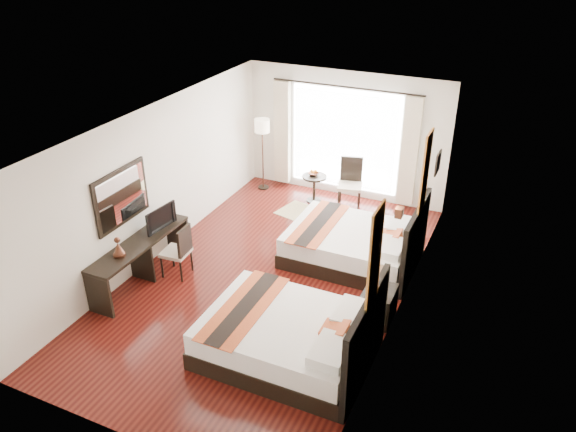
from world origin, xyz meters
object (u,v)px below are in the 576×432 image
at_px(nightstand, 379,305).
at_px(side_table, 314,189).
at_px(table_lamp, 382,276).
at_px(desk_chair, 178,260).
at_px(bed_near, 292,336).
at_px(bed_far, 356,244).
at_px(window_chair, 350,193).
at_px(console_desk, 142,261).
at_px(vase, 375,294).
at_px(floor_lamp, 262,130).
at_px(fruit_bowl, 313,174).
at_px(television, 158,217).

height_order(nightstand, side_table, side_table).
relative_size(table_lamp, desk_chair, 0.40).
distance_m(table_lamp, side_table, 4.18).
height_order(bed_near, desk_chair, bed_near).
bearing_deg(bed_far, window_chair, 111.93).
xyz_separation_m(table_lamp, window_chair, (-1.66, 3.43, -0.43)).
distance_m(console_desk, side_table, 4.33).
height_order(bed_near, bed_far, bed_near).
relative_size(bed_near, side_table, 3.85).
height_order(vase, desk_chair, desk_chair).
bearing_deg(nightstand, floor_lamp, 136.66).
xyz_separation_m(table_lamp, desk_chair, (-3.54, -0.31, -0.47)).
distance_m(table_lamp, console_desk, 4.08).
height_order(nightstand, floor_lamp, floor_lamp).
distance_m(table_lamp, floor_lamp, 5.20).
height_order(console_desk, floor_lamp, floor_lamp).
bearing_deg(fruit_bowl, vase, -55.56).
relative_size(table_lamp, television, 0.53).
distance_m(table_lamp, desk_chair, 3.58).
height_order(console_desk, window_chair, window_chair).
distance_m(bed_near, console_desk, 3.20).
bearing_deg(fruit_bowl, floor_lamp, 174.54).
bearing_deg(desk_chair, nightstand, 179.51).
xyz_separation_m(television, fruit_bowl, (1.49, 3.53, -0.32)).
xyz_separation_m(vase, window_chair, (-1.64, 3.65, -0.23)).
bearing_deg(side_table, vase, -55.75).
distance_m(desk_chair, floor_lamp, 3.99).
bearing_deg(nightstand, side_table, 125.75).
bearing_deg(side_table, nightstand, -54.25).
distance_m(bed_near, desk_chair, 2.87).
height_order(console_desk, fruit_bowl, console_desk).
height_order(nightstand, fruit_bowl, fruit_bowl).
bearing_deg(bed_near, window_chair, 99.29).
distance_m(bed_far, nightstand, 1.72).
xyz_separation_m(vase, fruit_bowl, (-2.47, 3.60, 0.08)).
height_order(vase, television, television).
height_order(nightstand, table_lamp, table_lamp).
distance_m(fruit_bowl, window_chair, 0.89).
bearing_deg(bed_far, console_desk, -146.21).
bearing_deg(floor_lamp, side_table, -6.71).
height_order(floor_lamp, window_chair, floor_lamp).
relative_size(vase, console_desk, 0.05).
bearing_deg(window_chair, floor_lamp, -106.05).
relative_size(bed_far, table_lamp, 6.07).
xyz_separation_m(bed_near, television, (-3.10, 1.25, 0.62)).
distance_m(console_desk, television, 0.80).
bearing_deg(floor_lamp, desk_chair, -86.26).
xyz_separation_m(table_lamp, television, (-3.98, -0.14, 0.20)).
bearing_deg(table_lamp, vase, -95.95).
relative_size(nightstand, television, 0.80).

